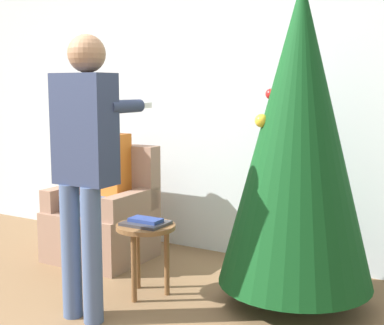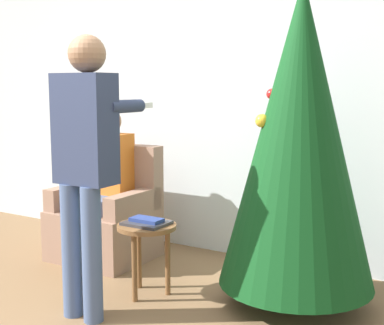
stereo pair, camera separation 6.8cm
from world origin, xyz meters
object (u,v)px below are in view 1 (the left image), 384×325
object	(u,v)px
armchair	(104,219)
side_stool	(146,236)
christmas_tree	(298,135)
person_seated	(101,178)
person_standing	(85,153)

from	to	relation	value
armchair	side_stool	size ratio (longest dim) A/B	1.88
christmas_tree	person_seated	size ratio (longest dim) A/B	1.68
armchair	person_seated	xyz separation A→B (m)	(0.00, -0.03, 0.35)
christmas_tree	person_standing	size ratio (longest dim) A/B	1.21
christmas_tree	person_seated	world-z (taller)	christmas_tree
person_seated	person_standing	xyz separation A→B (m)	(0.65, -0.92, 0.35)
person_seated	person_standing	bearing A→B (deg)	-54.74
armchair	side_stool	bearing A→B (deg)	-33.02
christmas_tree	person_standing	xyz separation A→B (m)	(-1.04, -0.81, -0.09)
armchair	person_seated	distance (m)	0.35
christmas_tree	person_seated	bearing A→B (deg)	175.99
armchair	person_seated	bearing A→B (deg)	-90.00
person_seated	side_stool	xyz separation A→B (m)	(0.77, -0.47, -0.26)
armchair	person_standing	bearing A→B (deg)	-55.49
person_standing	person_seated	bearing A→B (deg)	125.26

